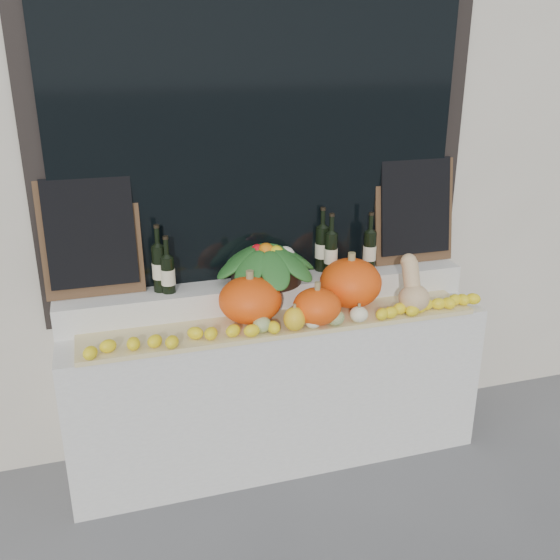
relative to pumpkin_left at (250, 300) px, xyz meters
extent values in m
cube|color=beige|center=(0.16, 0.79, 1.22)|extent=(7.00, 0.90, 4.50)
cube|color=black|center=(0.16, 0.34, 0.87)|extent=(2.40, 0.04, 2.10)
cube|color=black|center=(0.16, 0.31, 0.87)|extent=(2.20, 0.02, 2.00)
cube|color=silver|center=(0.16, 0.07, -0.59)|extent=(2.30, 0.55, 0.88)
cube|color=silver|center=(0.16, 0.22, -0.07)|extent=(2.30, 0.25, 0.16)
cube|color=tan|center=(0.16, -0.06, -0.13)|extent=(2.10, 0.32, 0.02)
ellipsoid|color=#FD520D|center=(0.00, 0.00, 0.00)|extent=(0.41, 0.41, 0.24)
ellipsoid|color=#FD520D|center=(0.58, 0.04, 0.01)|extent=(0.45, 0.45, 0.27)
ellipsoid|color=#FD520D|center=(0.32, -0.13, -0.03)|extent=(0.32, 0.32, 0.19)
ellipsoid|color=tan|center=(0.88, -0.13, -0.05)|extent=(0.17, 0.17, 0.15)
cylinder|color=tan|center=(0.88, -0.08, 0.06)|extent=(0.09, 0.14, 0.18)
sphere|color=tan|center=(0.88, -0.04, 0.13)|extent=(0.09, 0.09, 0.09)
ellipsoid|color=#3B6C20|center=(0.41, -0.18, -0.08)|extent=(0.10, 0.10, 0.08)
cylinder|color=olive|center=(0.41, -0.18, -0.03)|extent=(0.02, 0.02, 0.02)
ellipsoid|color=#3B6C20|center=(0.02, -0.15, -0.08)|extent=(0.09, 0.09, 0.08)
cylinder|color=olive|center=(0.02, -0.15, -0.02)|extent=(0.02, 0.02, 0.02)
ellipsoid|color=#F5EDC4|center=(0.29, -0.18, -0.09)|extent=(0.08, 0.08, 0.07)
cylinder|color=olive|center=(0.29, -0.18, -0.04)|extent=(0.02, 0.02, 0.02)
ellipsoid|color=gold|center=(0.19, -0.18, -0.06)|extent=(0.11, 0.11, 0.13)
cylinder|color=olive|center=(0.19, -0.18, 0.02)|extent=(0.02, 0.02, 0.02)
ellipsoid|color=#F5EDC4|center=(0.54, -0.18, -0.08)|extent=(0.10, 0.10, 0.08)
cylinder|color=olive|center=(0.54, -0.18, -0.03)|extent=(0.02, 0.02, 0.02)
cylinder|color=black|center=(0.14, 0.20, 0.06)|extent=(0.39, 0.39, 0.10)
cylinder|color=black|center=(-0.43, 0.23, 0.14)|extent=(0.07, 0.07, 0.25)
cylinder|color=black|center=(-0.43, 0.23, 0.31)|extent=(0.03, 0.03, 0.10)
cylinder|color=beige|center=(-0.43, 0.23, 0.13)|extent=(0.08, 0.08, 0.08)
cylinder|color=black|center=(-0.43, 0.23, 0.37)|extent=(0.03, 0.03, 0.02)
cylinder|color=black|center=(-0.39, 0.20, 0.11)|extent=(0.07, 0.07, 0.20)
cylinder|color=black|center=(-0.39, 0.20, 0.26)|extent=(0.03, 0.03, 0.10)
cylinder|color=beige|center=(-0.39, 0.20, 0.10)|extent=(0.08, 0.08, 0.08)
cylinder|color=black|center=(-0.39, 0.20, 0.32)|extent=(0.03, 0.03, 0.02)
cylinder|color=black|center=(0.50, 0.29, 0.14)|extent=(0.08, 0.08, 0.26)
cylinder|color=black|center=(0.50, 0.29, 0.32)|extent=(0.03, 0.03, 0.10)
cylinder|color=beige|center=(0.50, 0.29, 0.13)|extent=(0.08, 0.08, 0.08)
cylinder|color=black|center=(0.50, 0.29, 0.38)|extent=(0.03, 0.03, 0.02)
cylinder|color=black|center=(0.53, 0.20, 0.14)|extent=(0.07, 0.07, 0.24)
cylinder|color=black|center=(0.53, 0.20, 0.31)|extent=(0.03, 0.03, 0.10)
cylinder|color=beige|center=(0.53, 0.20, 0.13)|extent=(0.08, 0.08, 0.08)
cylinder|color=black|center=(0.53, 0.20, 0.36)|extent=(0.03, 0.03, 0.02)
cylinder|color=black|center=(0.76, 0.20, 0.13)|extent=(0.07, 0.07, 0.23)
cylinder|color=black|center=(0.76, 0.20, 0.30)|extent=(0.03, 0.03, 0.10)
cylinder|color=beige|center=(0.76, 0.20, 0.12)|extent=(0.08, 0.08, 0.08)
cylinder|color=black|center=(0.76, 0.20, 0.35)|extent=(0.03, 0.03, 0.02)
cube|color=#4C331E|center=(-0.76, 0.29, 0.32)|extent=(0.50, 0.10, 0.62)
cube|color=black|center=(-0.76, 0.27, 0.35)|extent=(0.44, 0.10, 0.56)
cube|color=#4C331E|center=(1.08, 0.29, 0.32)|extent=(0.50, 0.10, 0.62)
cube|color=black|center=(1.08, 0.27, 0.35)|extent=(0.44, 0.10, 0.56)
camera|label=1|loc=(-0.73, -2.91, 1.25)|focal=40.00mm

